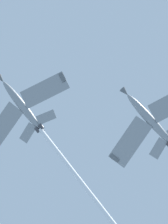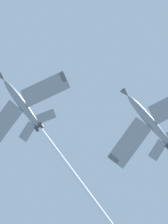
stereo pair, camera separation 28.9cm
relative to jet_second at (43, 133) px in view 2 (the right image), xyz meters
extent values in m
ellipsoid|color=gray|center=(4.83, -4.76, 2.40)|extent=(9.51, 9.39, 5.28)
cone|color=#595E60|center=(9.34, -9.19, 4.63)|extent=(2.20, 2.19, 1.66)
ellipsoid|color=black|center=(6.10, -6.00, 3.67)|extent=(2.80, 2.77, 1.78)
cube|color=gray|center=(8.04, -0.47, 2.04)|extent=(7.55, 9.51, 1.39)
cube|color=#595E60|center=(10.68, 2.68, 2.05)|extent=(1.85, 1.49, 0.71)
cube|color=gray|center=(0.60, -8.03, 2.04)|extent=(9.48, 7.65, 1.39)
cube|color=gray|center=(3.07, 0.18, 0.74)|extent=(3.17, 4.00, 0.75)
cube|color=gray|center=(-0.13, -3.07, 0.74)|extent=(4.00, 3.21, 0.75)
cube|color=#595E60|center=(1.27, -1.25, 2.12)|extent=(2.40, 2.37, 3.44)
cylinder|color=#38383D|center=(1.27, -0.62, 0.38)|extent=(1.42, 1.42, 1.09)
cylinder|color=#38383D|center=(0.64, -1.26, 0.38)|extent=(1.42, 1.42, 1.09)
cylinder|color=white|center=(-10.26, 10.10, -5.19)|extent=(22.94, 22.59, 11.76)
ellipsoid|color=gray|center=(4.61, 19.00, -3.20)|extent=(9.30, 9.62, 5.21)
cone|color=#595E60|center=(8.99, 14.42, -1.01)|extent=(2.18, 2.21, 1.66)
ellipsoid|color=black|center=(5.85, 17.70, -1.95)|extent=(2.76, 2.82, 1.77)
cube|color=gray|center=(0.28, 15.85, -3.56)|extent=(9.54, 7.47, 1.37)
cube|color=#595E60|center=(-2.91, 13.25, -3.54)|extent=(1.47, 1.86, 0.70)
cube|color=gray|center=(-0.31, 20.83, -4.83)|extent=(4.00, 3.14, 0.74)
cube|color=#595E60|center=(1.16, 22.60, -3.44)|extent=(2.33, 2.42, 3.43)
cylinder|color=#38383D|center=(0.52, 22.62, -5.19)|extent=(1.41, 1.42, 1.08)
camera|label=1|loc=(17.07, 6.33, -96.11)|focal=83.71mm
camera|label=2|loc=(17.05, 6.04, -96.11)|focal=83.71mm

